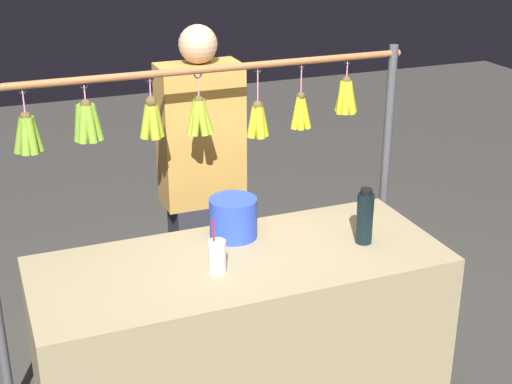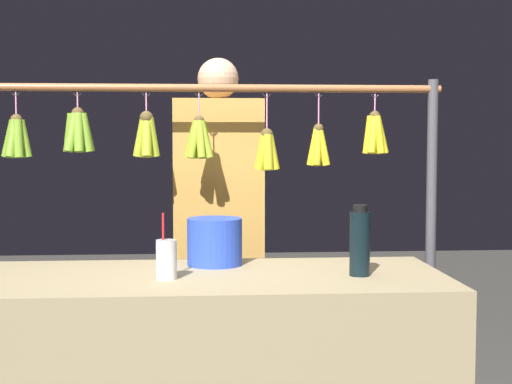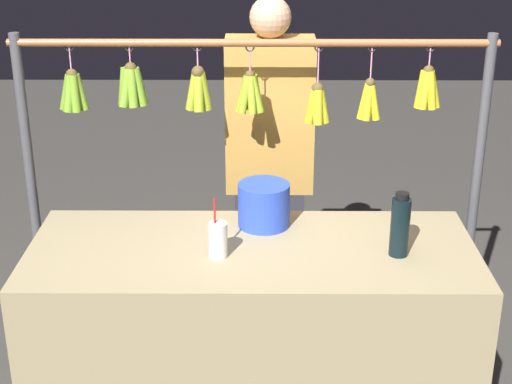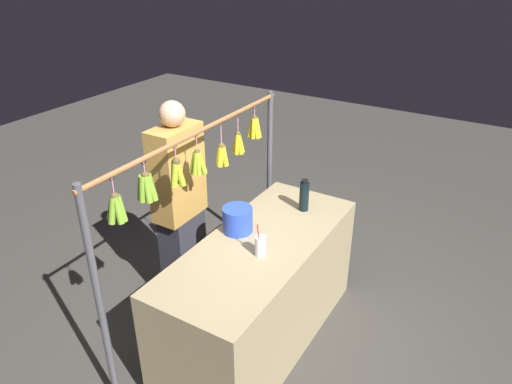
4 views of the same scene
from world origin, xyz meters
The scene contains 6 objects.
market_counter centered at (0.00, 0.00, 0.42)m, with size 1.72×0.70×0.85m, color tan.
display_rack centered at (0.03, -0.48, 1.16)m, with size 2.00×0.13×1.57m.
water_bottle centered at (-0.55, 0.05, 0.96)m, with size 0.07×0.07×0.25m.
blue_bucket centered at (-0.05, -0.21, 0.94)m, with size 0.21×0.21×0.18m, color blue.
drink_cup centered at (0.13, 0.07, 0.91)m, with size 0.07×0.07×0.23m.
vendor_person centered at (-0.07, -0.74, 0.83)m, with size 0.40×0.22×1.69m.
Camera 1 is at (0.94, 2.54, 2.25)m, focal length 51.54 mm.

